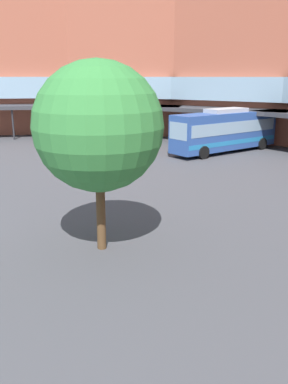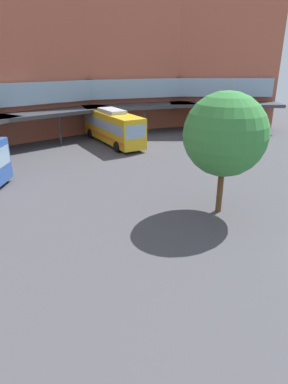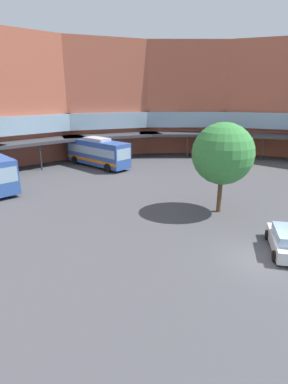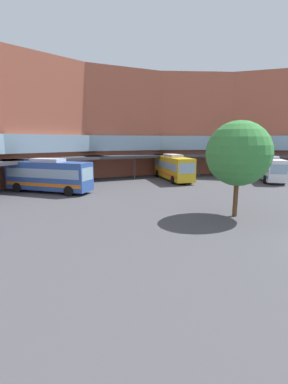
# 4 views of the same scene
# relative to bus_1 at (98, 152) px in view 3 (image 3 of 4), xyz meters

# --- Properties ---
(ground_plane) EXTENTS (123.13, 123.13, 0.00)m
(ground_plane) POSITION_rel_bus_1_xyz_m (-1.63, -27.50, -1.95)
(ground_plane) COLOR #47474C
(station_building) EXTENTS (79.91, 38.47, 17.06)m
(station_building) POSITION_rel_bus_1_xyz_m (-1.63, -2.46, 6.15)
(station_building) COLOR #AD5942
(station_building) RESTS_ON ground
(bus_1) EXTENTS (5.28, 10.43, 3.86)m
(bus_1) POSITION_rel_bus_1_xyz_m (0.00, 0.00, 0.00)
(bus_1) COLOR #2D519E
(bus_1) RESTS_ON ground
(bus_2) EXTENTS (9.41, 10.06, 3.84)m
(bus_2) POSITION_rel_bus_1_xyz_m (16.73, -6.96, -0.01)
(bus_2) COLOR gold
(bus_2) RESTS_ON ground
(parked_car) EXTENTS (4.37, 4.40, 1.53)m
(parked_car) POSITION_rel_bus_1_xyz_m (0.66, -27.76, -1.22)
(parked_car) COLOR silver
(parked_car) RESTS_ON ground
(plaza_tree) EXTENTS (4.92, 4.92, 7.37)m
(plaza_tree) POSITION_rel_bus_1_xyz_m (1.96, -20.58, 2.94)
(plaza_tree) COLOR brown
(plaza_tree) RESTS_ON ground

